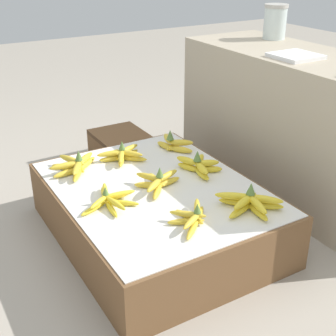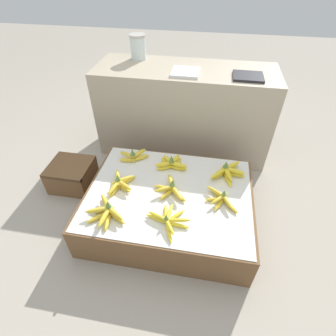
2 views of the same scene
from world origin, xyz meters
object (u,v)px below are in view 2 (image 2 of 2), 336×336
wooden_crate (72,175)px  glass_jar (138,47)px  banana_bunch_middle_midright (221,199)px  foam_tray_white (186,72)px  banana_bunch_front_left (106,212)px  banana_bunch_back_midright (227,172)px  banana_bunch_back_midleft (171,163)px  banana_bunch_back_left (134,156)px  banana_bunch_front_midleft (169,220)px  banana_bunch_middle_left (120,183)px  banana_bunch_middle_midleft (171,189)px

wooden_crate → glass_jar: glass_jar is taller
banana_bunch_middle_midright → foam_tray_white: 0.97m
wooden_crate → banana_bunch_front_left: bearing=-43.1°
banana_bunch_front_left → banana_bunch_back_midright: banana_bunch_back_midright is taller
banana_bunch_middle_midright → banana_bunch_back_midleft: 0.44m
banana_bunch_middle_midright → foam_tray_white: (-0.34, 0.79, 0.46)m
banana_bunch_middle_midright → banana_bunch_back_left: (-0.64, 0.30, 0.01)m
banana_bunch_back_midleft → banana_bunch_back_left: bearing=173.4°
banana_bunch_front_left → banana_bunch_back_left: size_ratio=1.18×
wooden_crate → banana_bunch_back_left: (0.49, 0.08, 0.19)m
banana_bunch_front_left → banana_bunch_back_midleft: banana_bunch_back_midleft is taller
banana_bunch_back_midleft → glass_jar: bearing=117.9°
banana_bunch_middle_midright → glass_jar: 1.39m
wooden_crate → glass_jar: 1.15m
banana_bunch_back_left → banana_bunch_back_midright: 0.67m
banana_bunch_front_midleft → banana_bunch_back_midright: banana_bunch_back_midright is taller
banana_bunch_middle_midright → banana_bunch_front_midleft: bearing=-143.8°
banana_bunch_middle_left → banana_bunch_middle_midleft: size_ratio=1.04×
banana_bunch_front_left → banana_bunch_back_midright: size_ratio=1.03×
banana_bunch_middle_midleft → banana_bunch_back_midright: 0.42m
banana_bunch_front_left → banana_bunch_middle_midright: 0.69m
banana_bunch_front_midleft → banana_bunch_back_midleft: banana_bunch_back_midleft is taller
wooden_crate → banana_bunch_back_left: banana_bunch_back_left is taller
wooden_crate → banana_bunch_middle_left: 0.54m
banana_bunch_front_midleft → foam_tray_white: bearing=92.9°
wooden_crate → banana_bunch_middle_midleft: banana_bunch_middle_midleft is taller
banana_bunch_back_midleft → banana_bunch_back_midright: bearing=-3.0°
banana_bunch_back_midright → foam_tray_white: bearing=124.6°
wooden_crate → banana_bunch_front_left: banana_bunch_front_left is taller
banana_bunch_front_left → banana_bunch_back_midright: (0.69, 0.47, 0.00)m
wooden_crate → banana_bunch_back_left: bearing=9.6°
banana_bunch_front_midleft → banana_bunch_middle_midright: (0.29, 0.21, 0.00)m
banana_bunch_middle_midright → banana_bunch_back_midleft: size_ratio=0.92×
banana_bunch_back_left → banana_bunch_middle_midright: bearing=-25.4°
banana_bunch_front_left → glass_jar: (-0.11, 1.25, 0.54)m
banana_bunch_middle_midright → wooden_crate: bearing=168.9°
banana_bunch_back_left → glass_jar: 0.91m
banana_bunch_middle_midleft → foam_tray_white: 0.89m
wooden_crate → banana_bunch_back_midleft: 0.79m
banana_bunch_middle_midleft → banana_bunch_back_midleft: banana_bunch_back_midleft is taller
banana_bunch_front_left → banana_bunch_middle_midright: (0.65, 0.22, -0.01)m
banana_bunch_back_left → banana_bunch_back_midleft: 0.29m
banana_bunch_back_midright → banana_bunch_middle_midleft: bearing=-147.8°
banana_bunch_back_left → banana_bunch_back_midright: (0.67, -0.05, -0.00)m
banana_bunch_front_midleft → banana_bunch_back_midright: (0.32, 0.46, 0.01)m
banana_bunch_middle_midleft → banana_bunch_middle_midright: size_ratio=1.10×
banana_bunch_middle_left → glass_jar: 1.15m
wooden_crate → banana_bunch_middle_midright: bearing=-11.1°
banana_bunch_middle_midleft → wooden_crate: bearing=166.6°
banana_bunch_back_left → banana_bunch_back_midleft: size_ratio=0.97×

